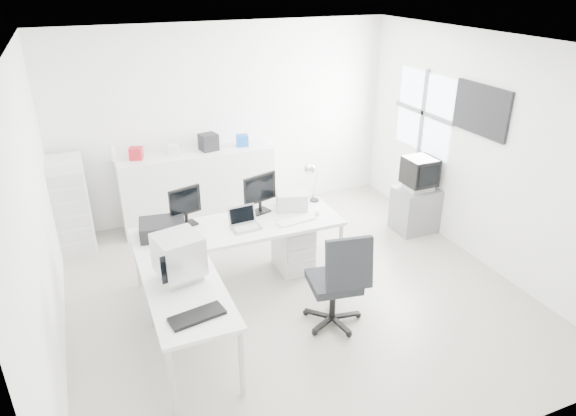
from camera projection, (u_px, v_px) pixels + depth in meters
name	position (u px, v px, depth m)	size (l,w,h in m)	color
floor	(295.00, 292.00, 6.01)	(5.00, 5.00, 0.01)	beige
ceiling	(296.00, 43.00, 4.82)	(5.00, 5.00, 0.01)	white
back_wall	(228.00, 122.00, 7.51)	(5.00, 0.02, 2.80)	white
left_wall	(37.00, 222.00, 4.55)	(0.02, 5.00, 2.80)	white
right_wall	(482.00, 152.00, 6.29)	(0.02, 5.00, 2.80)	white
window	(424.00, 113.00, 7.20)	(0.02, 1.20, 1.10)	white
wall_picture	(481.00, 110.00, 6.15)	(0.04, 0.90, 0.60)	black
main_desk	(240.00, 254.00, 6.07)	(2.40, 0.80, 0.75)	silver
side_desk	(190.00, 325.00, 4.85)	(0.70, 1.40, 0.75)	silver
drawer_pedestal	(293.00, 246.00, 6.39)	(0.40, 0.50, 0.60)	silver
inkjet_printer	(163.00, 228.00, 5.66)	(0.49, 0.38, 0.17)	black
lcd_monitor_small	(185.00, 206.00, 5.83)	(0.38, 0.22, 0.48)	black
lcd_monitor_large	(260.00, 194.00, 6.14)	(0.45, 0.18, 0.47)	black
laptop	(246.00, 221.00, 5.80)	(0.29, 0.30, 0.19)	#B7B7BA
white_keyboard	(296.00, 221.00, 6.01)	(0.47, 0.14, 0.02)	silver
white_mouse	(317.00, 213.00, 6.14)	(0.06, 0.06, 0.06)	silver
laser_printer	(292.00, 200.00, 6.31)	(0.37, 0.32, 0.21)	#BABABA
desk_lamp	(315.00, 182.00, 6.44)	(0.17, 0.17, 0.51)	silver
crt_monitor	(179.00, 256.00, 4.80)	(0.44, 0.44, 0.51)	#B7B7BA
black_keyboard	(197.00, 316.00, 4.35)	(0.47, 0.19, 0.03)	black
office_chair	(334.00, 277.00, 5.28)	(0.64, 0.64, 1.12)	#232528
tv_cabinet	(415.00, 209.00, 7.32)	(0.58, 0.48, 0.63)	slate
crt_tv	(419.00, 174.00, 7.09)	(0.50, 0.48, 0.45)	black
sideboard	(198.00, 188.00, 7.46)	(2.19, 0.55, 1.09)	silver
clutter_box_a	(136.00, 153.00, 6.91)	(0.16, 0.15, 0.16)	red
clutter_box_b	(173.00, 150.00, 7.09)	(0.14, 0.12, 0.14)	silver
clutter_box_c	(208.00, 142.00, 7.24)	(0.24, 0.21, 0.24)	black
clutter_box_d	(242.00, 140.00, 7.43)	(0.16, 0.14, 0.16)	#1956AF
clutter_bottle	(112.00, 153.00, 6.83)	(0.07, 0.07, 0.22)	silver
filing_cabinet	(72.00, 205.00, 6.70)	(0.44, 0.53, 1.27)	silver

